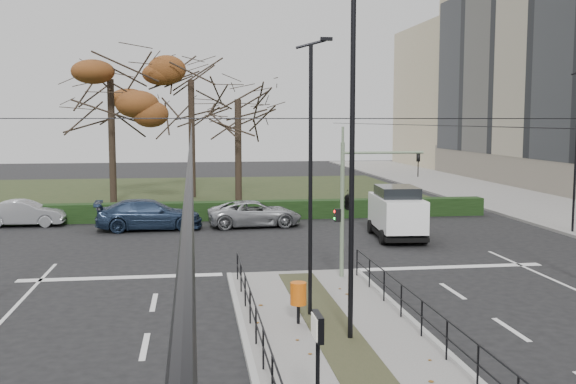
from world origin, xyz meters
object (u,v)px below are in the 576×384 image
Objects in this scene: litter_bin at (298,294)px; streetlamp_median_far at (311,177)px; bare_tree_near at (238,107)px; traffic_light at (350,199)px; info_panel at (317,342)px; parked_car_fourth at (255,214)px; rust_tree at (110,79)px; streetlamp_median_near at (353,158)px; bare_tree_center at (191,88)px; parked_car_third at (149,215)px; white_van at (397,211)px; streetlamp_sidewalk at (576,149)px; parked_car_second at (24,213)px.

streetlamp_median_far reaches higher than litter_bin.
litter_bin is at bearing -90.66° from bare_tree_near.
traffic_light is 2.10× the size of info_panel.
rust_tree is at bearing 34.56° from parked_car_fourth.
bare_tree_near is at bearing 91.54° from streetlamp_median_near.
bare_tree_center is at bearing 95.13° from litter_bin.
litter_bin is at bearing -116.82° from traffic_light.
bare_tree_center reaches higher than parked_car_third.
traffic_light is 0.44× the size of rust_tree.
streetlamp_median_near is 1.65× the size of parked_car_third.
traffic_light reaches higher than white_van.
bare_tree_center is 1.21× the size of bare_tree_near.
parked_car_third is 12.99m from bare_tree_near.
streetlamp_median_near is 1.12× the size of streetlamp_sidewalk.
traffic_light is 0.87× the size of parked_car_third.
info_panel is at bearing -109.39° from streetlamp_median_near.
white_van is (-8.71, 0.10, -2.80)m from streetlamp_sidewalk.
bare_tree_near is (-0.14, 10.27, 5.63)m from parked_car_fourth.
rust_tree is 8.28m from bare_tree_near.
parked_car_fourth is at bearing 87.19° from info_panel.
info_panel is at bearing -130.01° from streetlamp_sidewalk.
streetlamp_median_near is 0.97× the size of bare_tree_near.
rust_tree is (-8.87, 28.79, 3.47)m from streetlamp_median_near.
white_van is (6.15, -4.42, 0.59)m from parked_car_fourth.
traffic_light is 0.98× the size of white_van.
streetlamp_median_near is at bearing -88.46° from bare_tree_near.
streetlamp_sidewalk is 25.38m from bare_tree_center.
bare_tree_center is at bearing 9.51° from parked_car_fourth.
litter_bin is 6.57m from info_panel.
bare_tree_near is (-0.77, 28.79, 1.75)m from streetlamp_median_near.
streetlamp_median_near is at bearing -83.13° from bare_tree_center.
parked_car_second reaches higher than litter_bin.
streetlamp_sidewalk is 1.65× the size of white_van.
parked_car_fourth is 0.46× the size of rust_tree.
info_panel is at bearing -91.73° from bare_tree_near.
parked_car_third is at bearing 106.08° from litter_bin.
litter_bin is at bearing 174.33° from parked_car_fourth.
info_panel is 23.74m from parked_car_third.
info_panel is 35.17m from rust_tree.
bare_tree_near is at bearing 113.17° from white_van.
info_panel reaches higher than parked_car_fourth.
traffic_light is at bearing -151.46° from parked_car_third.
parked_car_third is at bearing 122.19° from traffic_light.
white_van is at bearing 68.63° from streetlamp_median_near.
bare_tree_center is (-9.31, 17.41, 6.35)m from white_van.
streetlamp_median_far is 28.23m from rust_tree.
traffic_light is 0.59× the size of streetlamp_sidewalk.
white_van is (5.52, 14.09, -3.29)m from streetlamp_median_near.
streetlamp_median_near is 15.49m from white_van.
bare_tree_center reaches higher than rust_tree.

